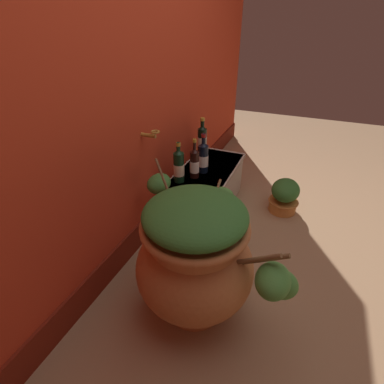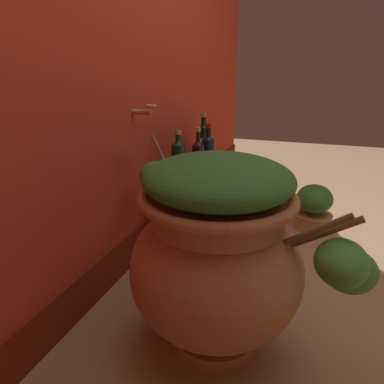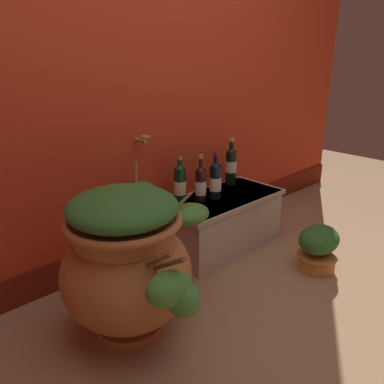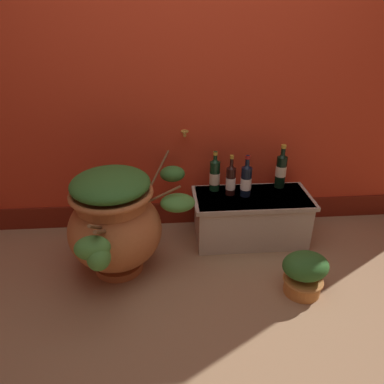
{
  "view_description": "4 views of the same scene",
  "coord_description": "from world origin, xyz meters",
  "views": [
    {
      "loc": [
        -1.5,
        0.15,
        1.39
      ],
      "look_at": [
        0.02,
        0.8,
        0.37
      ],
      "focal_mm": 26.5,
      "sensor_mm": 36.0,
      "label": 1
    },
    {
      "loc": [
        -1.55,
        0.27,
        0.96
      ],
      "look_at": [
        -0.06,
        0.8,
        0.4
      ],
      "focal_mm": 32.18,
      "sensor_mm": 36.0,
      "label": 2
    },
    {
      "loc": [
        -1.39,
        -0.79,
        1.26
      ],
      "look_at": [
        0.0,
        0.69,
        0.53
      ],
      "focal_mm": 36.56,
      "sensor_mm": 36.0,
      "label": 3
    },
    {
      "loc": [
        -0.21,
        -1.47,
        1.6
      ],
      "look_at": [
        -0.04,
        0.64,
        0.51
      ],
      "focal_mm": 34.26,
      "sensor_mm": 36.0,
      "label": 4
    }
  ],
  "objects": [
    {
      "name": "wine_bottle_left",
      "position": [
        0.36,
        0.85,
        0.49
      ],
      "size": [
        0.08,
        0.08,
        0.31
      ],
      "color": "black",
      "rests_on": "stone_ledge"
    },
    {
      "name": "wine_bottle_back",
      "position": [
        0.65,
        0.97,
        0.51
      ],
      "size": [
        0.08,
        0.08,
        0.33
      ],
      "color": "black",
      "rests_on": "stone_ledge"
    },
    {
      "name": "wine_bottle_middle",
      "position": [
        0.25,
        0.87,
        0.48
      ],
      "size": [
        0.07,
        0.07,
        0.3
      ],
      "color": "black",
      "rests_on": "stone_ledge"
    },
    {
      "name": "terracotta_urn",
      "position": [
        -0.54,
        0.54,
        0.38
      ],
      "size": [
        0.81,
        0.96,
        0.71
      ],
      "color": "#B26638",
      "rests_on": "ground_plane"
    },
    {
      "name": "potted_shrub",
      "position": [
        0.61,
        0.22,
        0.15
      ],
      "size": [
        0.28,
        0.25,
        0.29
      ],
      "color": "#CC7F3D",
      "rests_on": "ground_plane"
    },
    {
      "name": "ground_plane",
      "position": [
        0.0,
        0.0,
        0.0
      ],
      "size": [
        7.0,
        7.0,
        0.0
      ],
      "primitive_type": "plane",
      "color": "#9E7A56"
    },
    {
      "name": "wine_bottle_right",
      "position": [
        0.15,
        0.95,
        0.49
      ],
      "size": [
        0.08,
        0.08,
        0.3
      ],
      "color": "black",
      "rests_on": "stone_ledge"
    },
    {
      "name": "stone_ledge",
      "position": [
        0.41,
        0.83,
        0.19
      ],
      "size": [
        0.85,
        0.41,
        0.36
      ],
      "color": "beige",
      "rests_on": "ground_plane"
    },
    {
      "name": "back_wall",
      "position": [
        -0.0,
        1.2,
        1.29
      ],
      "size": [
        4.4,
        0.33,
        2.6
      ],
      "color": "red",
      "rests_on": "ground_plane"
    }
  ]
}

